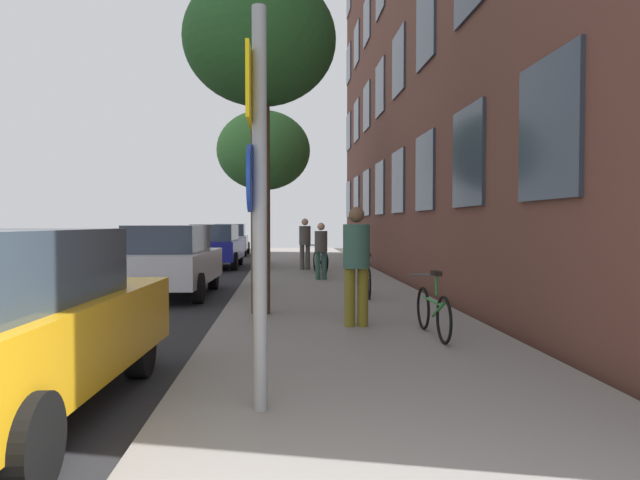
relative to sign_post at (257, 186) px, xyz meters
name	(u,v)px	position (x,y,z in m)	size (l,w,h in m)	color
ground_plane	(199,280)	(-2.26, 12.16, -1.99)	(41.80, 41.80, 0.00)	#332D28
road_asphalt	(126,281)	(-4.36, 12.16, -1.98)	(7.00, 38.00, 0.01)	#232326
sidewalk	(317,277)	(1.24, 12.16, -1.93)	(4.20, 38.00, 0.12)	gray
building_facade	(408,26)	(3.83, 11.66, 5.38)	(0.56, 27.00, 14.68)	brown
sign_post	(257,186)	(0.00, 0.00, 0.00)	(0.15, 0.60, 3.34)	gray
traffic_light	(266,196)	(-0.42, 16.99, 0.73)	(0.43, 0.24, 3.81)	black
tree_near	(260,45)	(-0.17, 5.13, 2.74)	(2.61, 2.61, 5.79)	#4C3823
tree_far	(264,151)	(-0.44, 14.91, 2.15)	(3.18, 3.18, 5.39)	#4C3823
bicycle_0	(433,311)	(2.28, 2.94, -1.51)	(0.42, 1.65, 0.92)	black
bicycle_1	(367,279)	(2.01, 7.29, -1.51)	(0.42, 1.71, 0.92)	black
bicycle_2	(320,262)	(1.34, 12.45, -1.48)	(0.47, 1.73, 0.99)	black
bicycle_3	(321,260)	(1.46, 13.93, -1.51)	(0.53, 1.63, 0.92)	black
pedestrian_0	(356,258)	(1.32, 3.79, -0.83)	(0.56, 0.56, 1.81)	olive
pedestrian_1	(321,247)	(1.27, 10.93, -0.97)	(0.47, 0.47, 1.57)	#33594C
pedestrian_2	(305,240)	(0.96, 14.36, -0.89)	(0.41, 0.41, 1.71)	#4C4742
car_1	(170,260)	(-2.35, 8.44, -1.15)	(1.92, 4.09, 1.62)	silver
car_2	(216,245)	(-2.29, 16.77, -1.15)	(1.88, 4.08, 1.62)	navy
car_3	(231,239)	(-2.49, 25.11, -1.15)	(1.83, 3.96, 1.62)	silver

